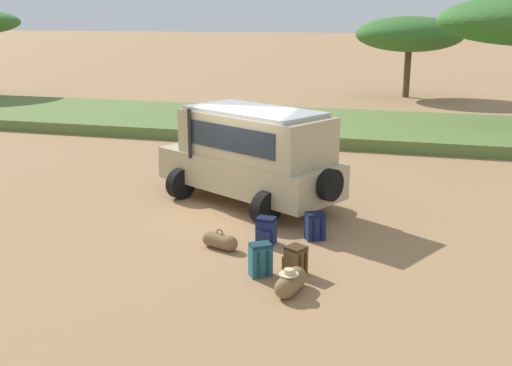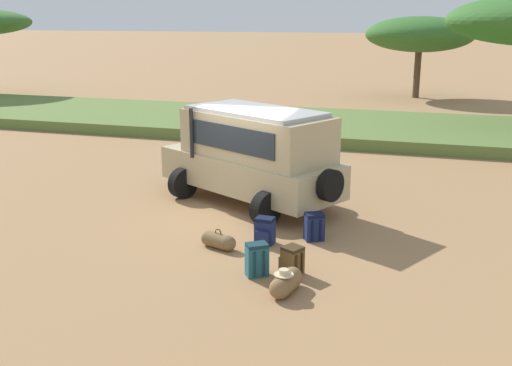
{
  "view_description": "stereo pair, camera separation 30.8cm",
  "coord_description": "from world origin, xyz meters",
  "px_view_note": "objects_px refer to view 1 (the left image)",
  "views": [
    {
      "loc": [
        4.22,
        -13.23,
        4.64
      ],
      "look_at": [
        0.74,
        -0.72,
        1.0
      ],
      "focal_mm": 42.0,
      "sensor_mm": 36.0,
      "label": 1
    },
    {
      "loc": [
        4.52,
        -13.14,
        4.64
      ],
      "look_at": [
        0.74,
        -0.72,
        1.0
      ],
      "focal_mm": 42.0,
      "sensor_mm": 36.0,
      "label": 2
    }
  ],
  "objects_px": {
    "backpack_beside_front_wheel": "(295,260)",
    "acacia_tree_left_mid": "(410,34)",
    "backpack_cluster_center": "(266,231)",
    "backpack_outermost": "(315,226)",
    "duffel_bag_soft_canvas": "(220,241)",
    "safari_vehicle": "(251,154)",
    "duffel_bag_low_black_case": "(291,282)",
    "backpack_near_rear_wheel": "(260,260)"
  },
  "relations": [
    {
      "from": "safari_vehicle",
      "to": "backpack_outermost",
      "type": "bearing_deg",
      "value": -46.12
    },
    {
      "from": "backpack_beside_front_wheel",
      "to": "acacia_tree_left_mid",
      "type": "relative_size",
      "value": 0.09
    },
    {
      "from": "duffel_bag_soft_canvas",
      "to": "duffel_bag_low_black_case",
      "type": "bearing_deg",
      "value": -41.0
    },
    {
      "from": "backpack_beside_front_wheel",
      "to": "acacia_tree_left_mid",
      "type": "bearing_deg",
      "value": 87.64
    },
    {
      "from": "backpack_beside_front_wheel",
      "to": "acacia_tree_left_mid",
      "type": "distance_m",
      "value": 26.58
    },
    {
      "from": "backpack_near_rear_wheel",
      "to": "acacia_tree_left_mid",
      "type": "height_order",
      "value": "acacia_tree_left_mid"
    },
    {
      "from": "backpack_beside_front_wheel",
      "to": "duffel_bag_low_black_case",
      "type": "bearing_deg",
      "value": -83.47
    },
    {
      "from": "safari_vehicle",
      "to": "backpack_beside_front_wheel",
      "type": "distance_m",
      "value": 4.53
    },
    {
      "from": "backpack_cluster_center",
      "to": "acacia_tree_left_mid",
      "type": "xyz_separation_m",
      "value": [
        1.99,
        25.04,
        3.33
      ]
    },
    {
      "from": "backpack_outermost",
      "to": "backpack_beside_front_wheel",
      "type": "bearing_deg",
      "value": -91.26
    },
    {
      "from": "backpack_near_rear_wheel",
      "to": "duffel_bag_soft_canvas",
      "type": "distance_m",
      "value": 1.57
    },
    {
      "from": "backpack_near_rear_wheel",
      "to": "duffel_bag_soft_canvas",
      "type": "height_order",
      "value": "backpack_near_rear_wheel"
    },
    {
      "from": "backpack_beside_front_wheel",
      "to": "backpack_near_rear_wheel",
      "type": "bearing_deg",
      "value": -155.31
    },
    {
      "from": "safari_vehicle",
      "to": "backpack_beside_front_wheel",
      "type": "bearing_deg",
      "value": -63.28
    },
    {
      "from": "duffel_bag_soft_canvas",
      "to": "acacia_tree_left_mid",
      "type": "height_order",
      "value": "acacia_tree_left_mid"
    },
    {
      "from": "duffel_bag_low_black_case",
      "to": "backpack_cluster_center",
      "type": "bearing_deg",
      "value": 115.11
    },
    {
      "from": "backpack_cluster_center",
      "to": "backpack_near_rear_wheel",
      "type": "relative_size",
      "value": 0.9
    },
    {
      "from": "backpack_outermost",
      "to": "duffel_bag_soft_canvas",
      "type": "height_order",
      "value": "backpack_outermost"
    },
    {
      "from": "duffel_bag_low_black_case",
      "to": "backpack_beside_front_wheel",
      "type": "bearing_deg",
      "value": 96.53
    },
    {
      "from": "backpack_cluster_center",
      "to": "safari_vehicle",
      "type": "bearing_deg",
      "value": 112.3
    },
    {
      "from": "acacia_tree_left_mid",
      "to": "backpack_near_rear_wheel",
      "type": "bearing_deg",
      "value": -93.63
    },
    {
      "from": "duffel_bag_low_black_case",
      "to": "acacia_tree_left_mid",
      "type": "height_order",
      "value": "acacia_tree_left_mid"
    },
    {
      "from": "backpack_cluster_center",
      "to": "backpack_near_rear_wheel",
      "type": "xyz_separation_m",
      "value": [
        0.3,
        -1.59,
        0.03
      ]
    },
    {
      "from": "backpack_beside_front_wheel",
      "to": "duffel_bag_soft_canvas",
      "type": "height_order",
      "value": "backpack_beside_front_wheel"
    },
    {
      "from": "backpack_outermost",
      "to": "acacia_tree_left_mid",
      "type": "bearing_deg",
      "value": 87.56
    },
    {
      "from": "backpack_beside_front_wheel",
      "to": "duffel_bag_soft_canvas",
      "type": "distance_m",
      "value": 1.92
    },
    {
      "from": "backpack_cluster_center",
      "to": "backpack_near_rear_wheel",
      "type": "height_order",
      "value": "backpack_near_rear_wheel"
    },
    {
      "from": "safari_vehicle",
      "to": "backpack_near_rear_wheel",
      "type": "relative_size",
      "value": 8.42
    },
    {
      "from": "backpack_cluster_center",
      "to": "acacia_tree_left_mid",
      "type": "bearing_deg",
      "value": 85.45
    },
    {
      "from": "backpack_outermost",
      "to": "duffel_bag_low_black_case",
      "type": "bearing_deg",
      "value": -88.84
    },
    {
      "from": "safari_vehicle",
      "to": "backpack_cluster_center",
      "type": "bearing_deg",
      "value": -67.7
    },
    {
      "from": "duffel_bag_low_black_case",
      "to": "duffel_bag_soft_canvas",
      "type": "bearing_deg",
      "value": 139.0
    },
    {
      "from": "backpack_beside_front_wheel",
      "to": "acacia_tree_left_mid",
      "type": "xyz_separation_m",
      "value": [
        1.09,
        26.35,
        3.34
      ]
    },
    {
      "from": "safari_vehicle",
      "to": "backpack_cluster_center",
      "type": "height_order",
      "value": "safari_vehicle"
    },
    {
      "from": "safari_vehicle",
      "to": "backpack_outermost",
      "type": "height_order",
      "value": "safari_vehicle"
    },
    {
      "from": "safari_vehicle",
      "to": "acacia_tree_left_mid",
      "type": "relative_size",
      "value": 0.86
    },
    {
      "from": "backpack_outermost",
      "to": "duffel_bag_soft_canvas",
      "type": "xyz_separation_m",
      "value": [
        -1.79,
        -1.05,
        -0.13
      ]
    },
    {
      "from": "backpack_cluster_center",
      "to": "duffel_bag_low_black_case",
      "type": "height_order",
      "value": "backpack_cluster_center"
    },
    {
      "from": "backpack_cluster_center",
      "to": "duffel_bag_low_black_case",
      "type": "distance_m",
      "value": 2.36
    },
    {
      "from": "backpack_beside_front_wheel",
      "to": "duffel_bag_low_black_case",
      "type": "xyz_separation_m",
      "value": [
        0.09,
        -0.82,
        -0.07
      ]
    },
    {
      "from": "backpack_cluster_center",
      "to": "backpack_outermost",
      "type": "bearing_deg",
      "value": 28.92
    },
    {
      "from": "duffel_bag_soft_canvas",
      "to": "safari_vehicle",
      "type": "bearing_deg",
      "value": 94.17
    }
  ]
}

